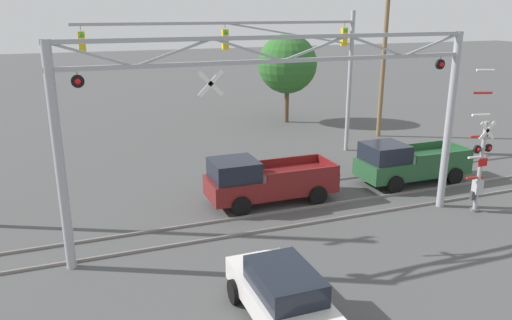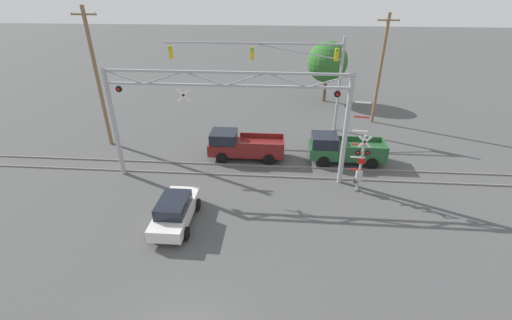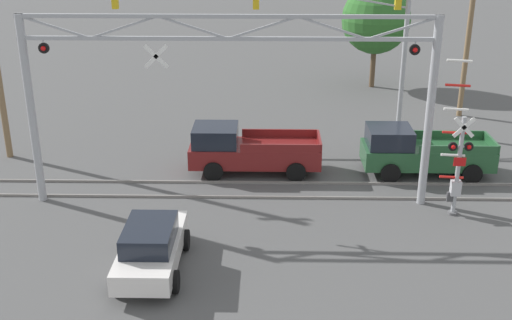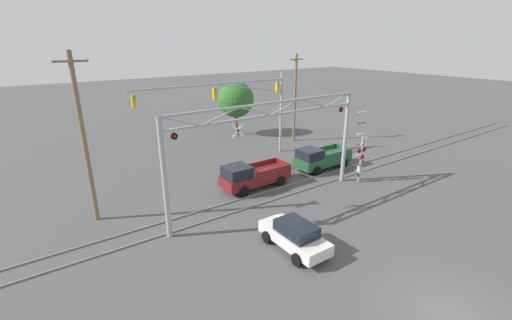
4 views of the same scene
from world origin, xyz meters
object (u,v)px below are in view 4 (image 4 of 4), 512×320
at_px(utility_pole_right, 295,97).
at_px(background_tree_beyond_span, 236,100).
at_px(crossing_gantry, 271,140).
at_px(pickup_truck_following, 320,158).
at_px(traffic_signal_span, 248,100).
at_px(utility_pole_left, 84,139).
at_px(pickup_truck_lead, 252,176).
at_px(crossing_signal_mast, 361,159).
at_px(sedan_waiting, 295,235).

distance_m(utility_pole_right, background_tree_beyond_span, 7.15).
xyz_separation_m(crossing_gantry, pickup_truck_following, (7.83, 2.97, -3.66)).
xyz_separation_m(traffic_signal_span, background_tree_beyond_span, (3.78, 8.20, -1.39)).
xyz_separation_m(utility_pole_left, background_tree_beyond_span, (18.26, 12.60, -1.10)).
distance_m(crossing_gantry, utility_pole_left, 11.30).
relative_size(traffic_signal_span, pickup_truck_lead, 2.67).
distance_m(traffic_signal_span, utility_pole_left, 15.14).
xyz_separation_m(pickup_truck_lead, utility_pole_left, (-10.87, 1.57, 4.32)).
relative_size(crossing_gantry, traffic_signal_span, 1.01).
xyz_separation_m(crossing_signal_mast, utility_pole_left, (-18.54, 5.51, 3.33)).
height_order(crossing_gantry, utility_pole_left, utility_pole_left).
xyz_separation_m(pickup_truck_following, utility_pole_left, (-18.14, 1.60, 4.32)).
distance_m(traffic_signal_span, pickup_truck_following, 8.40).
distance_m(traffic_signal_span, pickup_truck_lead, 8.36).
bearing_deg(pickup_truck_following, sedan_waiting, -141.13).
bearing_deg(traffic_signal_span, sedan_waiting, -114.24).
height_order(crossing_gantry, background_tree_beyond_span, crossing_gantry).
bearing_deg(pickup_truck_following, utility_pole_left, 174.96).
bearing_deg(background_tree_beyond_span, utility_pole_left, -145.41).
bearing_deg(crossing_signal_mast, pickup_truck_following, 95.87).
distance_m(crossing_gantry, pickup_truck_lead, 4.77).
height_order(crossing_signal_mast, utility_pole_left, utility_pole_left).
bearing_deg(pickup_truck_lead, crossing_gantry, -100.62).
relative_size(sedan_waiting, background_tree_beyond_span, 0.67).
xyz_separation_m(traffic_signal_span, sedan_waiting, (-6.32, -14.04, -4.78)).
distance_m(pickup_truck_following, background_tree_beyond_span, 14.56).
height_order(traffic_signal_span, pickup_truck_lead, traffic_signal_span).
xyz_separation_m(sedan_waiting, utility_pole_left, (-8.16, 9.64, 4.49)).
distance_m(pickup_truck_lead, sedan_waiting, 8.52).
bearing_deg(utility_pole_left, utility_pole_right, 16.67).
height_order(pickup_truck_following, sedan_waiting, pickup_truck_following).
bearing_deg(crossing_gantry, traffic_signal_span, 65.07).
bearing_deg(background_tree_beyond_span, crossing_gantry, -114.85).
relative_size(utility_pole_right, background_tree_beyond_span, 1.50).
bearing_deg(crossing_signal_mast, pickup_truck_lead, 152.74).
bearing_deg(pickup_truck_lead, utility_pole_left, 171.81).
distance_m(utility_pole_left, background_tree_beyond_span, 22.21).
relative_size(pickup_truck_lead, pickup_truck_following, 1.02).
relative_size(utility_pole_left, background_tree_beyond_span, 1.63).
bearing_deg(pickup_truck_following, pickup_truck_lead, 179.73).
relative_size(traffic_signal_span, utility_pole_right, 1.55).
distance_m(crossing_gantry, crossing_signal_mast, 8.70).
bearing_deg(utility_pole_right, crossing_gantry, -136.56).
xyz_separation_m(sedan_waiting, background_tree_beyond_span, (10.10, 22.24, 3.39)).
relative_size(traffic_signal_span, utility_pole_left, 1.43).
xyz_separation_m(traffic_signal_span, pickup_truck_lead, (-3.61, -5.97, -4.61)).
height_order(crossing_gantry, crossing_signal_mast, crossing_gantry).
distance_m(crossing_signal_mast, pickup_truck_following, 4.06).
xyz_separation_m(crossing_signal_mast, pickup_truck_following, (-0.40, 3.91, -1.00)).
relative_size(crossing_signal_mast, traffic_signal_span, 0.39).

